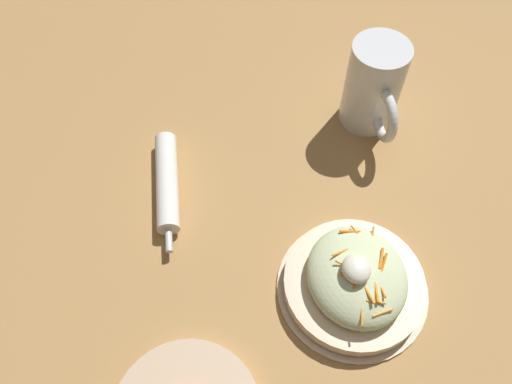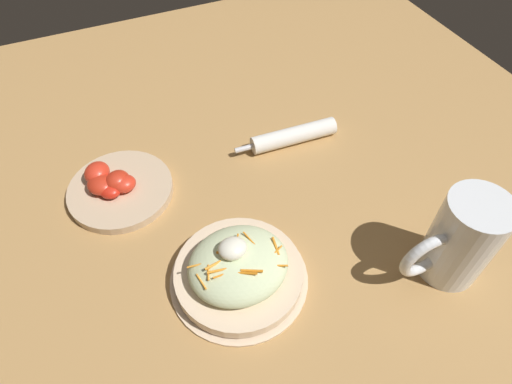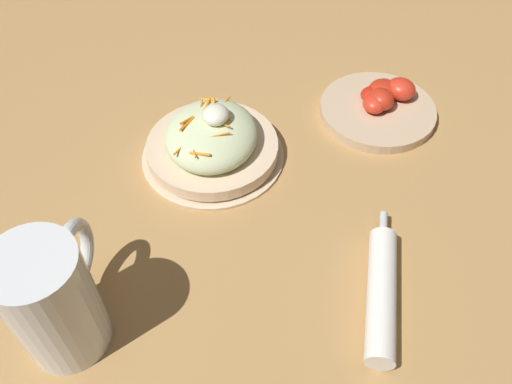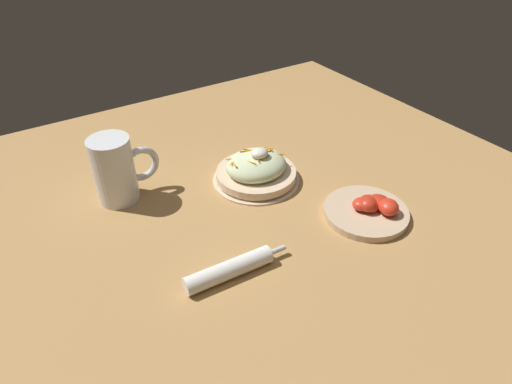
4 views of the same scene
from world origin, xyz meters
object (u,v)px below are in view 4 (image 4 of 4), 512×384
object	(u,v)px
beer_mug	(117,174)
napkin_roll	(230,269)
salad_plate	(256,170)
tomato_plate	(369,210)

from	to	relation	value
beer_mug	napkin_roll	xyz separation A→B (m)	(-0.09, 0.35, -0.05)
beer_mug	salad_plate	bearing A→B (deg)	160.00
salad_plate	beer_mug	xyz separation A→B (m)	(0.30, -0.11, 0.04)
salad_plate	beer_mug	distance (m)	0.32
salad_plate	napkin_roll	bearing A→B (deg)	48.25
tomato_plate	salad_plate	bearing A→B (deg)	-62.10
beer_mug	tomato_plate	bearing A→B (deg)	140.38
salad_plate	tomato_plate	bearing A→B (deg)	117.90
beer_mug	tomato_plate	xyz separation A→B (m)	(-0.43, 0.36, -0.05)
napkin_roll	tomato_plate	bearing A→B (deg)	178.55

